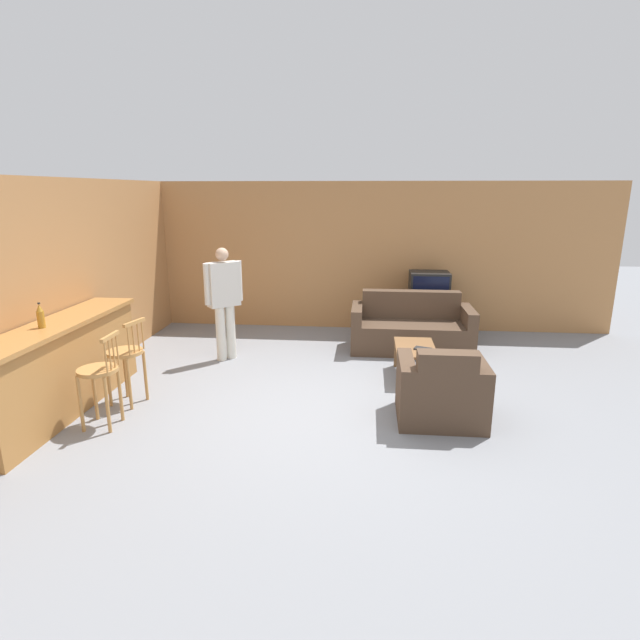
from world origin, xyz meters
TOP-DOWN VIEW (x-y plane):
  - ground_plane at (0.00, 0.00)m, footprint 24.00×24.00m
  - wall_back at (0.00, 3.64)m, footprint 9.40×0.08m
  - wall_left at (-3.29, 1.32)m, footprint 0.08×8.64m
  - bar_counter at (-2.95, -0.30)m, footprint 0.55×2.66m
  - bar_chair_near at (-2.32, -0.60)m, footprint 0.42×0.42m
  - bar_chair_mid at (-2.32, -0.01)m, footprint 0.49×0.49m
  - couch_far at (1.15, 2.40)m, footprint 1.86×0.85m
  - armchair_near at (1.27, -0.13)m, footprint 0.93×0.80m
  - coffee_table at (1.10, 1.17)m, footprint 0.52×0.89m
  - tv_unit at (1.49, 3.21)m, footprint 1.05×0.56m
  - tv at (1.49, 3.21)m, footprint 0.66×0.52m
  - bottle at (-2.96, -0.48)m, footprint 0.07×0.07m
  - book_on_table at (1.19, 1.06)m, footprint 0.25×0.20m
  - person_by_window at (-1.62, 1.66)m, footprint 0.47×0.43m

SIDE VIEW (x-z plane):
  - ground_plane at x=0.00m, z-range 0.00..0.00m
  - tv_unit at x=1.49m, z-range 0.00..0.64m
  - couch_far at x=1.15m, z-range -0.12..0.77m
  - armchair_near at x=1.27m, z-range -0.11..0.76m
  - coffee_table at x=1.10m, z-range 0.14..0.57m
  - book_on_table at x=1.19m, z-range 0.43..0.45m
  - bar_counter at x=-2.95m, z-range 0.00..1.04m
  - bar_chair_near at x=-2.32m, z-range 0.05..1.07m
  - bar_chair_mid at x=-2.32m, z-range 0.05..1.07m
  - tv at x=1.49m, z-range 0.64..1.11m
  - person_by_window at x=-1.62m, z-range 0.11..1.76m
  - bottle at x=-2.96m, z-range 1.03..1.30m
  - wall_back at x=0.00m, z-range 0.00..2.60m
  - wall_left at x=-3.29m, z-range 0.00..2.60m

